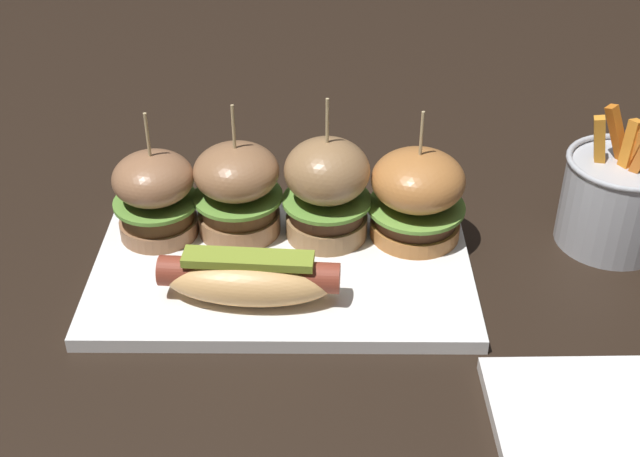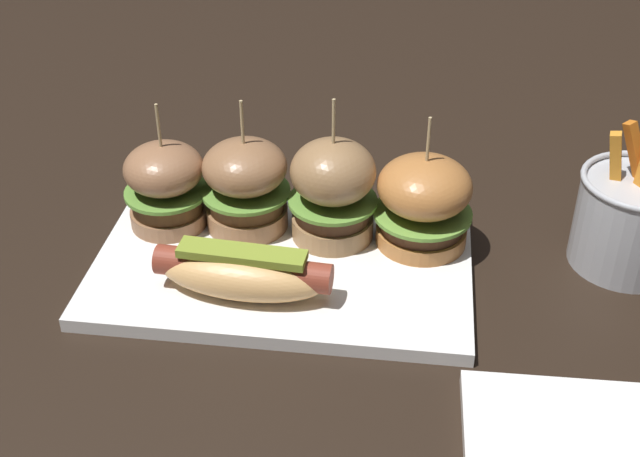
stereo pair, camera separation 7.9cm
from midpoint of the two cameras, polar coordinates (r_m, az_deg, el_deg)
The scene contains 9 objects.
ground_plane at distance 0.82m, azimuth -5.29°, elevation -3.21°, with size 3.00×3.00×0.00m, color black.
platter_main at distance 0.82m, azimuth -5.32°, elevation -2.82°, with size 0.36×0.23×0.01m, color white.
hot_dog at distance 0.76m, azimuth -7.81°, elevation -3.42°, with size 0.16×0.07×0.05m.
slider_far_left at distance 0.85m, azimuth -13.77°, elevation 2.16°, with size 0.08×0.08×0.13m.
slider_center_left at distance 0.84m, azimuth -8.32°, elevation 2.57°, with size 0.09×0.09×0.14m.
slider_center_right at distance 0.82m, azimuth -2.27°, elevation 2.63°, with size 0.09×0.09×0.15m.
slider_far_right at distance 0.82m, azimuth 3.92°, elevation 2.21°, with size 0.10×0.10×0.14m.
fries_bucket at distance 0.88m, azimuth 17.15°, elevation 1.87°, with size 0.11×0.11×0.15m.
side_plate at distance 0.67m, azimuth 17.09°, elevation -14.39°, with size 0.19×0.19×0.01m, color white.
Camera 1 is at (0.04, -0.65, 0.49)m, focal length 47.08 mm.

